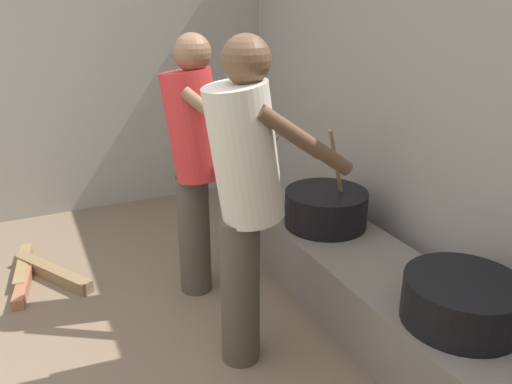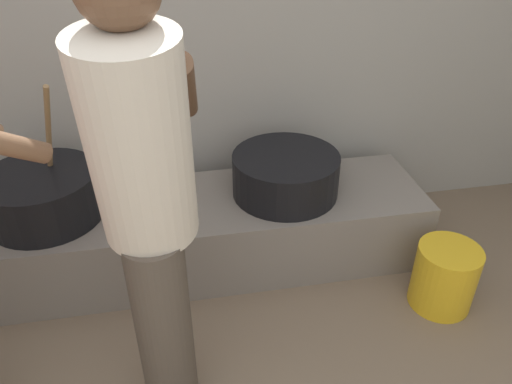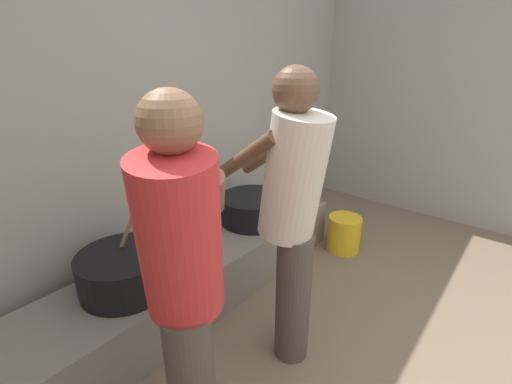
# 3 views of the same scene
# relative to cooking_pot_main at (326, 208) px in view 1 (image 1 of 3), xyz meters

# --- Properties ---
(block_enclosure_rear) EXTENTS (5.43, 0.20, 2.48)m
(block_enclosure_rear) POSITION_rel_cooking_pot_main_xyz_m (0.62, 0.51, 0.73)
(block_enclosure_rear) COLOR #9E998E
(block_enclosure_rear) RESTS_ON ground_plane
(hearth_ledge) EXTENTS (2.62, 0.60, 0.39)m
(hearth_ledge) POSITION_rel_cooking_pot_main_xyz_m (0.59, -0.01, -0.31)
(hearth_ledge) COLOR slate
(hearth_ledge) RESTS_ON ground_plane
(cooking_pot_main) EXTENTS (0.54, 0.54, 0.69)m
(cooking_pot_main) POSITION_rel_cooking_pot_main_xyz_m (0.00, 0.00, 0.00)
(cooking_pot_main) COLOR black
(cooking_pot_main) RESTS_ON hearth_ledge
(cooking_pot_secondary) EXTENTS (0.54, 0.54, 0.22)m
(cooking_pot_secondary) POSITION_rel_cooking_pot_main_xyz_m (1.18, -0.00, -0.01)
(cooking_pot_secondary) COLOR black
(cooking_pot_secondary) RESTS_ON hearth_ledge
(cook_in_red_shirt) EXTENTS (0.70, 0.70, 1.61)m
(cook_in_red_shirt) POSITION_rel_cooking_pot_main_xyz_m (-0.19, -0.81, 0.42)
(cook_in_red_shirt) COLOR #4C4238
(cook_in_red_shirt) RESTS_ON ground_plane
(cook_in_cream_shirt) EXTENTS (0.37, 0.70, 1.66)m
(cook_in_cream_shirt) POSITION_rel_cooking_pot_main_xyz_m (0.54, -0.80, 0.45)
(cook_in_cream_shirt) COLOR #4C4238
(cook_in_cream_shirt) RESTS_ON ground_plane
(firewood_pile) EXTENTS (0.81, 0.49, 0.09)m
(firewood_pile) POSITION_rel_cooking_pot_main_xyz_m (-0.78, -1.77, -0.47)
(firewood_pile) COLOR #A06143
(firewood_pile) RESTS_ON ground_plane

